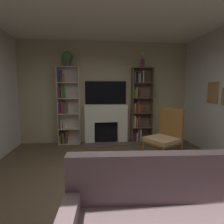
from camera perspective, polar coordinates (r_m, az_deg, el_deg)
name	(u,v)px	position (r m, az deg, el deg)	size (l,w,h in m)	color
ground_plane	(120,193)	(2.95, 2.62, -24.00)	(6.67, 6.67, 0.00)	brown
wall_back_accent	(106,93)	(5.32, -2.04, 6.11)	(4.96, 0.06, 2.89)	tan
fireplace	(106,122)	(5.25, -1.87, -3.26)	(1.32, 0.54, 1.11)	white
tv	(106,93)	(5.26, -1.99, 6.08)	(1.18, 0.06, 0.65)	black
bookshelf_left	(66,107)	(5.25, -14.12, 1.49)	(0.60, 0.27, 2.15)	beige
bookshelf_right	(139,106)	(5.37, 8.55, 1.76)	(0.60, 0.29, 2.15)	brown
potted_plant	(67,58)	(5.24, -13.86, 16.21)	(0.28, 0.28, 0.40)	#4C4C57
vase_with_flowers	(143,62)	(5.39, 9.62, 15.37)	(0.10, 0.10, 0.44)	#84364F
armchair	(165,135)	(4.15, 16.44, -6.95)	(0.83, 0.82, 1.11)	brown
coffee_table	(145,187)	(2.48, 10.28, -22.15)	(0.85, 0.43, 0.37)	brown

